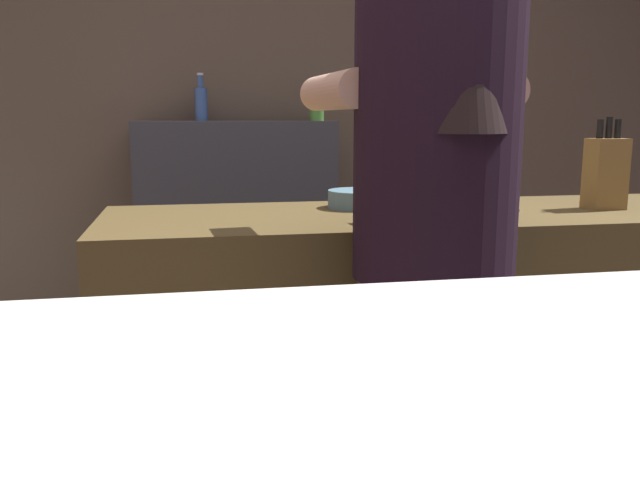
{
  "coord_description": "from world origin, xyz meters",
  "views": [
    {
      "loc": [
        -0.47,
        -1.23,
        1.18
      ],
      "look_at": [
        -0.37,
        -0.75,
        1.09
      ],
      "focal_mm": 38.09,
      "sensor_mm": 36.0,
      "label": 1
    }
  ],
  "objects_px": {
    "chefs_knife": "(478,211)",
    "bottle_soy": "(317,105)",
    "bartender": "(435,226)",
    "bottle_vinegar": "(201,102)",
    "mixing_bowl": "(361,199)",
    "knife_block": "(606,172)"
  },
  "relations": [
    {
      "from": "chefs_knife",
      "to": "bottle_soy",
      "type": "height_order",
      "value": "bottle_soy"
    },
    {
      "from": "bottle_soy",
      "to": "bartender",
      "type": "bearing_deg",
      "value": -92.97
    },
    {
      "from": "chefs_knife",
      "to": "bottle_soy",
      "type": "relative_size",
      "value": 1.32
    },
    {
      "from": "chefs_knife",
      "to": "bottle_vinegar",
      "type": "height_order",
      "value": "bottle_vinegar"
    },
    {
      "from": "mixing_bowl",
      "to": "chefs_knife",
      "type": "bearing_deg",
      "value": -29.69
    },
    {
      "from": "knife_block",
      "to": "bottle_soy",
      "type": "height_order",
      "value": "bottle_soy"
    },
    {
      "from": "knife_block",
      "to": "mixing_bowl",
      "type": "bearing_deg",
      "value": 167.14
    },
    {
      "from": "bartender",
      "to": "knife_block",
      "type": "height_order",
      "value": "bartender"
    },
    {
      "from": "bartender",
      "to": "bottle_soy",
      "type": "relative_size",
      "value": 9.23
    },
    {
      "from": "mixing_bowl",
      "to": "bottle_vinegar",
      "type": "bearing_deg",
      "value": 107.04
    },
    {
      "from": "chefs_knife",
      "to": "bottle_soy",
      "type": "distance_m",
      "value": 1.43
    },
    {
      "from": "bottle_soy",
      "to": "bottle_vinegar",
      "type": "distance_m",
      "value": 0.53
    },
    {
      "from": "bartender",
      "to": "bottle_soy",
      "type": "bearing_deg",
      "value": -6.93
    },
    {
      "from": "knife_block",
      "to": "chefs_knife",
      "type": "relative_size",
      "value": 1.08
    },
    {
      "from": "chefs_knife",
      "to": "knife_block",
      "type": "bearing_deg",
      "value": -3.43
    },
    {
      "from": "knife_block",
      "to": "chefs_knife",
      "type": "xyz_separation_m",
      "value": [
        -0.39,
        -0.01,
        -0.1
      ]
    },
    {
      "from": "chefs_knife",
      "to": "bottle_vinegar",
      "type": "relative_size",
      "value": 1.11
    },
    {
      "from": "bottle_vinegar",
      "to": "bottle_soy",
      "type": "bearing_deg",
      "value": -14.26
    },
    {
      "from": "chefs_knife",
      "to": "bartender",
      "type": "bearing_deg",
      "value": -129.76
    },
    {
      "from": "bottle_vinegar",
      "to": "chefs_knife",
      "type": "bearing_deg",
      "value": -65.05
    },
    {
      "from": "bartender",
      "to": "chefs_knife",
      "type": "distance_m",
      "value": 0.49
    },
    {
      "from": "knife_block",
      "to": "bottle_soy",
      "type": "bearing_deg",
      "value": 112.71
    }
  ]
}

